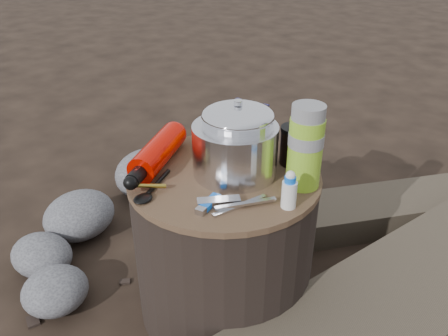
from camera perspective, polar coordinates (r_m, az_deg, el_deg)
The scene contains 17 objects.
ground at distance 1.49m, azimuth -0.00°, elevation -16.26°, with size 60.00×60.00×0.00m, color black.
stump at distance 1.34m, azimuth -0.00°, elevation -9.32°, with size 0.50×0.50×0.46m, color black.
rock_ring at distance 1.73m, azimuth -10.63°, elevation -5.38°, with size 0.45×0.97×0.19m, color #57575C, non-canonical shape.
log_main at distance 1.57m, azimuth 24.30°, elevation -12.66°, with size 0.33×1.97×0.17m, color #433A2D.
log_small at distance 1.98m, azimuth 23.22°, elevation -4.12°, with size 0.23×1.26×0.11m, color #433A2D.
foil_windscreen at distance 1.18m, azimuth 1.36°, elevation 2.27°, with size 0.22×0.22×0.13m, color silver.
camping_pot at distance 1.19m, azimuth 1.69°, elevation 3.79°, with size 0.18×0.18×0.18m, color silver.
fuel_bottle at distance 1.25m, azimuth -8.11°, elevation 2.00°, with size 0.07×0.30×0.07m, color red, non-canonical shape.
thermos at distance 1.13m, azimuth 10.00°, elevation 2.54°, with size 0.08×0.08×0.21m, color #88BF28.
travel_mug at distance 1.25m, azimuth 8.55°, elevation 2.75°, with size 0.07×0.07×0.11m, color black.
stuff_sack at distance 1.33m, azimuth -0.61°, elevation 4.64°, with size 0.14×0.12×0.10m, color #E59F06.
food_pouch at distance 1.33m, azimuth 3.09°, elevation 5.42°, with size 0.10×0.02×0.13m, color navy.
lighter at distance 1.08m, azimuth -1.72°, elevation -4.21°, with size 0.02×0.08×0.02m, color blue.
multitool at distance 1.08m, azimuth -0.65°, elevation -4.16°, with size 0.03×0.10×0.01m, color #B7B7BC.
pot_grabber at distance 1.07m, azimuth 1.98°, elevation -4.52°, with size 0.04×0.15×0.01m, color #B7B7BC, non-canonical shape.
spork at distance 1.17m, azimuth -8.29°, elevation -1.86°, with size 0.03×0.16×0.01m, color black, non-canonical shape.
squeeze_bottle at distance 1.07m, azimuth 8.05°, elevation -2.87°, with size 0.04×0.04×0.08m, color white.
Camera 1 is at (0.58, -0.87, 1.07)m, focal length 37.09 mm.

